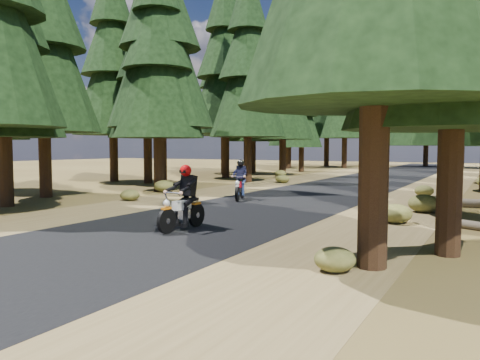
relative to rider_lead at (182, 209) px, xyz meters
name	(u,v)px	position (x,y,z in m)	size (l,w,h in m)	color
ground	(216,218)	(-0.33, 2.24, -0.58)	(120.00, 120.00, 0.00)	#4A391A
road	(282,202)	(-0.33, 7.24, -0.57)	(6.00, 100.00, 0.01)	black
shoulder_l	(189,196)	(-4.93, 7.24, -0.58)	(3.20, 100.00, 0.01)	brown
shoulder_r	(401,209)	(4.27, 7.24, -0.58)	(3.20, 100.00, 0.01)	brown
pine_forest	(377,65)	(-0.35, 23.28, 7.31)	(34.59, 55.08, 16.32)	black
understory_shrubs	(327,192)	(0.87, 9.22, -0.30)	(14.90, 32.13, 0.67)	#474C1E
rider_lead	(182,209)	(0.00, 0.00, 0.00)	(0.65, 1.96, 1.73)	silver
rider_follow	(240,187)	(-2.16, 7.02, -0.02)	(1.15, 1.96, 1.67)	maroon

